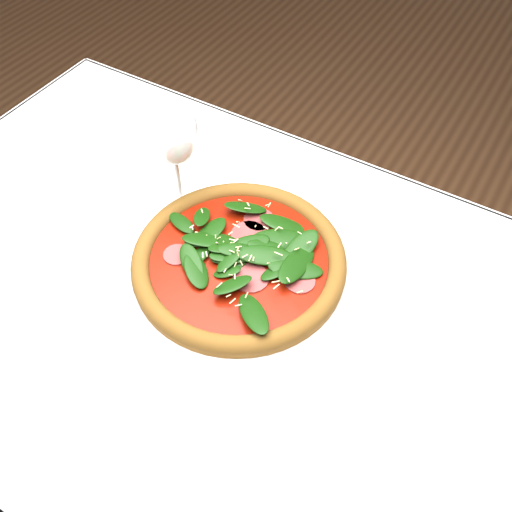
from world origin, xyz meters
The scene contains 6 objects.
ground centered at (0.00, 0.00, 0.00)m, with size 6.00×6.00×0.00m, color brown.
dining_table centered at (0.00, 0.00, 0.65)m, with size 1.21×0.81×0.75m.
plate centered at (0.03, 0.06, 0.76)m, with size 0.39×0.39×0.02m.
pizza centered at (0.03, 0.06, 0.78)m, with size 0.34×0.34×0.04m.
wine_glass centered at (-0.14, 0.14, 0.90)m, with size 0.09×0.09×0.21m.
saucer_near centered at (0.33, -0.16, 0.76)m, with size 0.14×0.14×0.01m.
Camera 1 is at (0.34, -0.41, 1.47)m, focal length 40.00 mm.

